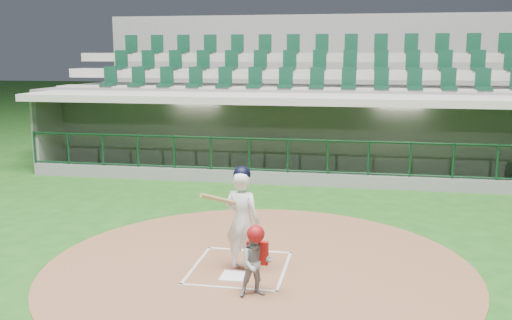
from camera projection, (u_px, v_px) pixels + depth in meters
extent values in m
plane|color=#1A4B15|center=(243.00, 262.00, 9.80)|extent=(120.00, 120.00, 0.00)
cylinder|color=brown|center=(258.00, 267.00, 9.55)|extent=(7.20, 7.20, 0.01)
cube|color=white|center=(235.00, 276.00, 9.12)|extent=(0.43, 0.43, 0.02)
cube|color=silver|center=(196.00, 264.00, 9.64)|extent=(0.05, 1.80, 0.01)
cube|color=silver|center=(284.00, 270.00, 9.37)|extent=(0.05, 1.80, 0.01)
cube|color=white|center=(250.00, 250.00, 10.33)|extent=(1.55, 0.05, 0.01)
cube|color=silver|center=(228.00, 288.00, 8.69)|extent=(1.55, 0.05, 0.01)
cube|color=slate|center=(294.00, 191.00, 17.15)|extent=(15.00, 3.00, 0.10)
cube|color=slate|center=(300.00, 138.00, 18.44)|extent=(15.00, 0.20, 2.70)
cube|color=#B2AB9E|center=(300.00, 130.00, 18.28)|extent=(13.50, 0.04, 0.90)
cube|color=slate|center=(62.00, 139.00, 18.23)|extent=(0.20, 3.00, 2.70)
cube|color=#B0A99F|center=(294.00, 97.00, 16.39)|extent=(15.40, 3.50, 0.20)
cube|color=slate|center=(288.00, 180.00, 15.52)|extent=(15.00, 0.15, 0.40)
cube|color=black|center=(288.00, 122.00, 15.23)|extent=(15.00, 0.01, 0.95)
cube|color=brown|center=(298.00, 175.00, 18.12)|extent=(12.75, 0.40, 0.45)
cube|color=white|center=(196.00, 99.00, 17.19)|extent=(1.30, 0.35, 0.04)
cube|color=white|center=(400.00, 102.00, 16.12)|extent=(1.30, 0.35, 0.04)
imported|color=#A9121A|center=(133.00, 149.00, 18.67)|extent=(1.26, 0.80, 1.87)
imported|color=#9F1411|center=(204.00, 154.00, 18.11)|extent=(1.11, 0.71, 1.76)
imported|color=maroon|center=(378.00, 155.00, 17.52)|extent=(1.08, 0.90, 1.90)
imported|color=#A31511|center=(421.00, 158.00, 17.18)|extent=(1.75, 0.75, 1.83)
cube|color=slate|center=(305.00, 122.00, 19.98)|extent=(17.00, 6.50, 2.50)
cube|color=#A59F95|center=(301.00, 92.00, 18.32)|extent=(16.60, 0.95, 0.30)
cube|color=#A8A497|center=(305.00, 74.00, 19.14)|extent=(16.60, 0.95, 0.30)
cube|color=gray|center=(307.00, 57.00, 19.95)|extent=(16.60, 0.95, 0.30)
cube|color=slate|center=(314.00, 79.00, 22.97)|extent=(17.00, 0.25, 5.05)
imported|color=white|center=(242.00, 221.00, 9.27)|extent=(0.70, 0.55, 1.67)
sphere|color=black|center=(242.00, 175.00, 9.12)|extent=(0.28, 0.28, 0.28)
cylinder|color=#AC894E|center=(223.00, 200.00, 9.00)|extent=(0.58, 0.79, 0.39)
imported|color=#98989D|center=(256.00, 263.00, 8.32)|extent=(0.60, 0.54, 1.00)
sphere|color=maroon|center=(256.00, 234.00, 8.24)|extent=(0.26, 0.26, 0.26)
cube|color=#9D1210|center=(258.00, 253.00, 8.45)|extent=(0.32, 0.10, 0.35)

